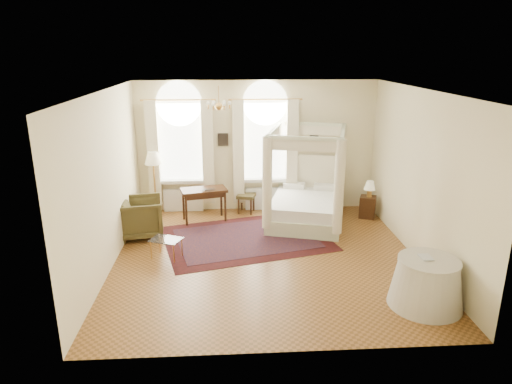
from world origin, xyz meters
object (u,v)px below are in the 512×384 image
nightstand (368,207)px  floor_lamp (153,161)px  side_table (427,283)px  coffee_table (166,241)px  stool (246,197)px  writing_desk (204,194)px  canopy_bed (306,203)px  armchair (141,217)px

nightstand → floor_lamp: bearing=174.0°
side_table → coffee_table: bearing=155.2°
stool → coffee_table: stool is taller
writing_desk → coffee_table: 2.18m
floor_lamp → writing_desk: bearing=-22.4°
stool → floor_lamp: (-2.28, -0.00, 0.98)m
stool → floor_lamp: floor_lamp is taller
canopy_bed → nightstand: size_ratio=4.52×
stool → side_table: size_ratio=0.44×
armchair → canopy_bed: bearing=-91.9°
stool → coffee_table: 3.08m
writing_desk → floor_lamp: floor_lamp is taller
side_table → writing_desk: bearing=132.6°
nightstand → side_table: side_table is taller
canopy_bed → coffee_table: size_ratio=3.51×
canopy_bed → writing_desk: size_ratio=2.10×
canopy_bed → side_table: (1.34, -3.78, -0.12)m
writing_desk → coffee_table: size_ratio=1.68×
canopy_bed → side_table: 4.01m
nightstand → coffee_table: (-4.69, -2.01, 0.09)m
canopy_bed → armchair: canopy_bed is taller
armchair → nightstand: bearing=-91.4°
stool → armchair: size_ratio=0.55×
canopy_bed → stool: 1.63m
nightstand → canopy_bed: bearing=-170.0°
stool → nightstand: bearing=-10.5°
stool → writing_desk: bearing=-153.9°
nightstand → floor_lamp: size_ratio=0.34×
coffee_table → stool: bearing=56.4°
canopy_bed → coffee_table: canopy_bed is taller
floor_lamp → coffee_table: bearing=-77.4°
writing_desk → coffee_table: bearing=-107.9°
writing_desk → side_table: size_ratio=0.99×
nightstand → armchair: armchair is taller
nightstand → writing_desk: bearing=179.4°
writing_desk → canopy_bed: bearing=-7.6°
nightstand → floor_lamp: (-5.27, 0.55, 1.11)m
nightstand → writing_desk: 4.05m
writing_desk → coffee_table: (-0.66, -2.05, -0.33)m
side_table → nightstand: bearing=86.4°
writing_desk → floor_lamp: (-1.24, 0.51, 0.70)m
coffee_table → floor_lamp: 2.82m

